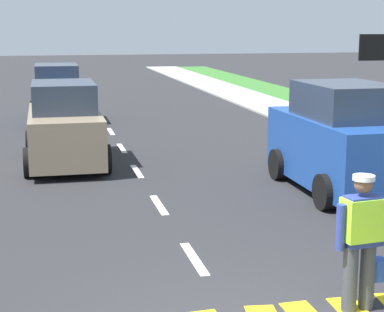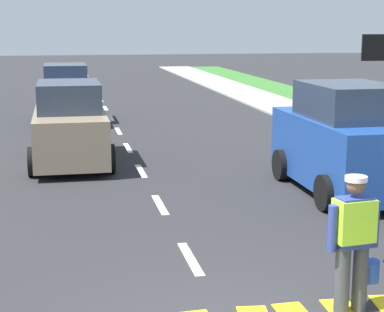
{
  "view_description": "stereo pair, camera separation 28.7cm",
  "coord_description": "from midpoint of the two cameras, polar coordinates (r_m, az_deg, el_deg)",
  "views": [
    {
      "loc": [
        -2.06,
        -6.26,
        3.38
      ],
      "look_at": [
        0.46,
        4.87,
        1.1
      ],
      "focal_mm": 61.72,
      "sensor_mm": 36.0,
      "label": 1
    },
    {
      "loc": [
        -1.78,
        -6.32,
        3.38
      ],
      "look_at": [
        0.46,
        4.87,
        1.1
      ],
      "focal_mm": 61.72,
      "sensor_mm": 36.0,
      "label": 2
    }
  ],
  "objects": [
    {
      "name": "lane_center_line",
      "position": [
        31.73,
        -7.79,
        5.1
      ],
      "size": [
        0.14,
        46.4,
        0.01
      ],
      "color": "silver",
      "rests_on": "ground"
    },
    {
      "name": "car_parked_curbside",
      "position": [
        13.74,
        13.71,
        1.16
      ],
      "size": [
        2.04,
        4.05,
        2.23
      ],
      "color": "#1E4799",
      "rests_on": "ground"
    },
    {
      "name": "road_worker",
      "position": [
        8.06,
        14.87,
        -6.8
      ],
      "size": [
        0.75,
        0.43,
        1.67
      ],
      "color": "#383D4C",
      "rests_on": "ground"
    },
    {
      "name": "car_oncoming_second",
      "position": [
        23.48,
        -10.47,
        5.15
      ],
      "size": [
        1.89,
        3.87,
        2.03
      ],
      "color": "#1E4799",
      "rests_on": "ground"
    },
    {
      "name": "car_oncoming_lead",
      "position": [
        16.4,
        -10.01,
        2.55
      ],
      "size": [
        1.95,
        4.0,
        2.01
      ],
      "color": "gray",
      "rests_on": "ground"
    },
    {
      "name": "ground_plane",
      "position": [
        27.57,
        -7.23,
        4.18
      ],
      "size": [
        96.0,
        96.0,
        0.0
      ],
      "primitive_type": "plane",
      "color": "#28282B"
    }
  ]
}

